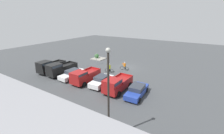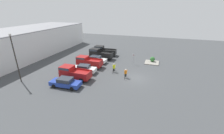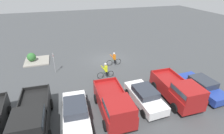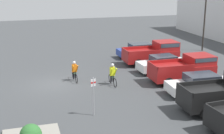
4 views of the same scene
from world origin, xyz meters
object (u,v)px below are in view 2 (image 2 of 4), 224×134
at_px(sedan_1, 84,69).
at_px(sedan_2, 95,59).
at_px(pickup_truck_3, 103,51).
at_px(shrub, 152,59).
at_px(sedan_0, 66,82).
at_px(pickup_truck_0, 73,73).
at_px(cyclist_0, 114,68).
at_px(pickup_truck_1, 88,62).
at_px(pickup_truck_2, 100,54).
at_px(lamppost, 15,55).
at_px(fire_lane_sign, 133,58).
at_px(cyclist_1, 126,73).

distance_m(sedan_1, sedan_2, 5.60).
xyz_separation_m(pickup_truck_3, shrub, (-1.49, -11.96, -0.50)).
distance_m(sedan_2, shrub, 12.33).
height_order(sedan_0, pickup_truck_0, pickup_truck_0).
relative_size(sedan_1, cyclist_0, 2.48).
relative_size(sedan_1, pickup_truck_1, 0.90).
relative_size(sedan_2, pickup_truck_2, 0.91).
distance_m(sedan_1, pickup_truck_1, 2.89).
distance_m(pickup_truck_3, lamppost, 19.31).
height_order(pickup_truck_3, fire_lane_sign, fire_lane_sign).
xyz_separation_m(pickup_truck_1, lamppost, (-9.21, 7.27, 3.35)).
relative_size(fire_lane_sign, lamppost, 0.31).
xyz_separation_m(sedan_0, pickup_truck_3, (16.76, 0.48, 0.47)).
xyz_separation_m(cyclist_1, lamppost, (-6.60, 15.55, 3.63)).
xyz_separation_m(sedan_2, lamppost, (-12.00, 7.64, 3.70)).
height_order(sedan_0, cyclist_0, cyclist_0).
distance_m(sedan_2, cyclist_0, 6.46).
distance_m(cyclist_1, shrub, 10.18).
bearing_deg(shrub, lamppost, 129.83).
bearing_deg(pickup_truck_0, sedan_0, -171.96).
xyz_separation_m(sedan_1, cyclist_0, (1.93, -5.09, 0.11)).
relative_size(pickup_truck_1, shrub, 4.77).
bearing_deg(pickup_truck_3, lamppost, 157.40).
distance_m(sedan_0, sedan_2, 11.20).
distance_m(cyclist_1, lamppost, 17.28).
bearing_deg(pickup_truck_1, sedan_0, -176.40).
xyz_separation_m(sedan_2, cyclist_1, (-5.40, -7.91, 0.06)).
bearing_deg(sedan_2, sedan_1, -177.66).
height_order(sedan_2, pickup_truck_2, pickup_truck_2).
distance_m(pickup_truck_2, shrub, 11.92).
xyz_separation_m(pickup_truck_0, fire_lane_sign, (9.74, -8.19, 0.34)).
distance_m(pickup_truck_0, sedan_1, 2.86).
height_order(sedan_2, lamppost, lamppost).
distance_m(pickup_truck_2, pickup_truck_3, 2.75).
distance_m(sedan_1, cyclist_1, 7.69).
bearing_deg(cyclist_0, sedan_2, 55.40).
distance_m(sedan_0, pickup_truck_1, 8.43).
relative_size(pickup_truck_3, cyclist_1, 2.94).
distance_m(pickup_truck_1, shrub, 13.84).
height_order(pickup_truck_1, lamppost, lamppost).
bearing_deg(sedan_0, lamppost, 95.89).
xyz_separation_m(sedan_0, pickup_truck_1, (8.40, 0.53, 0.37)).
height_order(sedan_0, sedan_2, sedan_2).
bearing_deg(pickup_truck_1, pickup_truck_3, -0.31).
height_order(cyclist_0, shrub, cyclist_0).
bearing_deg(pickup_truck_3, shrub, -97.11).
xyz_separation_m(sedan_0, sedan_1, (5.60, -0.07, 0.04)).
distance_m(sedan_1, pickup_truck_2, 8.43).
height_order(pickup_truck_1, shrub, pickup_truck_1).
xyz_separation_m(sedan_1, pickup_truck_2, (8.41, 0.43, 0.43)).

